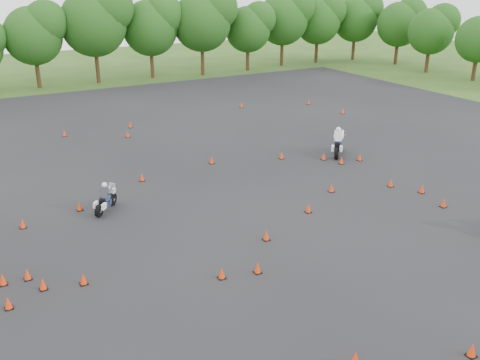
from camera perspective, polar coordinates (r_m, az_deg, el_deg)
name	(u,v)px	position (r m, az deg, el deg)	size (l,w,h in m)	color
ground	(282,231)	(24.90, 4.56, -5.46)	(140.00, 140.00, 0.00)	#2D5119
asphalt_pad	(222,189)	(29.60, -1.91, -0.95)	(62.00, 62.00, 0.00)	black
treeline	(91,46)	(55.65, -15.62, 13.64)	(86.95, 32.19, 10.99)	#1C4614
traffic_cones	(213,190)	(28.90, -2.89, -1.05)	(36.16, 33.12, 0.45)	red
rider_grey	(105,196)	(27.41, -14.25, -1.65)	(2.08, 0.64, 1.61)	#37393E
rider_white	(339,141)	(35.51, 10.54, 4.14)	(2.51, 0.77, 1.94)	white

